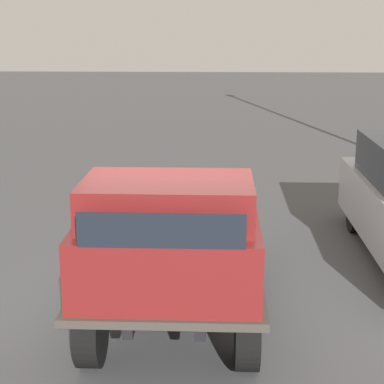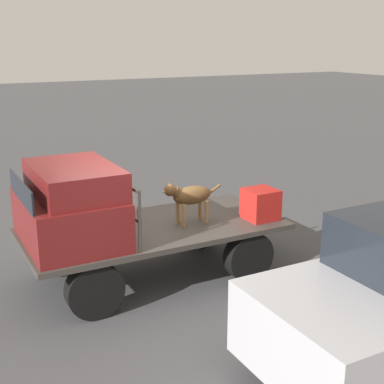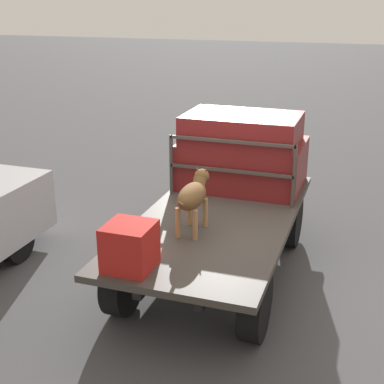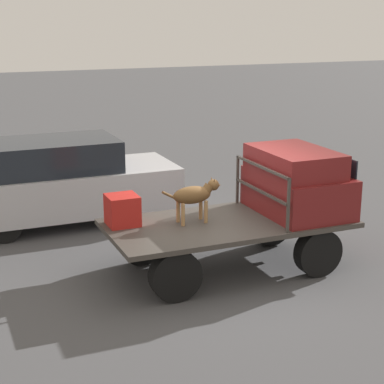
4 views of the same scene
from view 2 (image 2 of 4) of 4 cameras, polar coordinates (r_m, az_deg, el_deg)
The scene contains 6 objects.
ground_plane at distance 8.58m, azimuth -3.94°, elevation -8.96°, with size 80.00×80.00×0.00m, color #474749.
flatbed_truck at distance 8.34m, azimuth -4.02°, elevation -5.18°, with size 3.97×1.89×0.84m.
truck_cab at distance 7.69m, azimuth -12.79°, elevation -1.45°, with size 1.28×1.77×1.09m.
truck_headboard at distance 7.87m, azimuth -8.05°, elevation -0.41°, with size 0.04×1.77×0.86m.
dog at distance 8.19m, azimuth -0.35°, elevation -0.41°, with size 1.02×0.28×0.72m.
cargo_crate at distance 8.56m, azimuth 7.31°, elevation -1.29°, with size 0.49×0.49×0.49m.
Camera 2 is at (3.14, 7.11, 3.62)m, focal length 50.00 mm.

